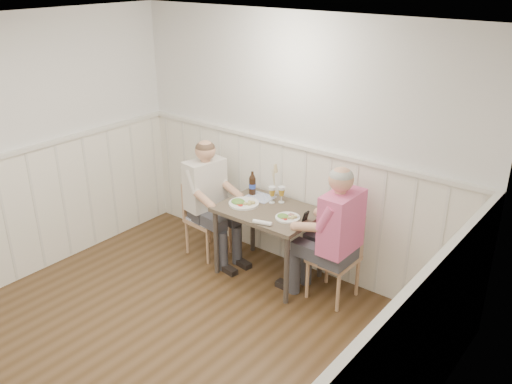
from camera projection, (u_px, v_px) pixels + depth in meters
ground_plane at (131, 372)px, 4.30m from camera, size 4.50×4.50×0.00m
room_shell at (111, 198)px, 3.70m from camera, size 4.04×4.54×2.60m
wainscot at (188, 262)px, 4.52m from camera, size 4.00×4.49×1.34m
dining_table at (268, 218)px, 5.38m from camera, size 0.98×0.70×0.75m
chair_right at (339, 256)px, 5.06m from camera, size 0.42×0.42×0.85m
chair_left at (205, 215)px, 5.92m from camera, size 0.42×0.42×0.83m
man_in_pink at (335, 247)px, 4.96m from camera, size 0.65×0.45×1.40m
diner_cream at (208, 208)px, 5.82m from camera, size 0.67×0.47×1.34m
plate_man at (287, 216)px, 5.14m from camera, size 0.24×0.24×0.06m
plate_diner at (242, 202)px, 5.43m from camera, size 0.31×0.31×0.08m
beer_glass_a at (282, 192)px, 5.44m from camera, size 0.07×0.07×0.17m
beer_glass_b at (272, 192)px, 5.43m from camera, size 0.07×0.07×0.18m
beer_bottle at (252, 184)px, 5.63m from camera, size 0.07×0.07×0.26m
rolled_napkin at (262, 223)px, 5.02m from camera, size 0.19×0.09×0.04m
grass_vase at (273, 182)px, 5.53m from camera, size 0.05×0.05×0.40m
gingham_mat at (260, 197)px, 5.60m from camera, size 0.28×0.23×0.01m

